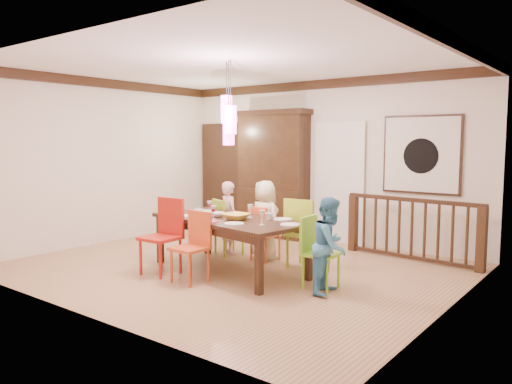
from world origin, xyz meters
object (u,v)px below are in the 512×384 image
Objects in this scene: chair_far_left at (229,223)px; chair_end_right at (321,248)px; dining_table at (229,223)px; person_far_mid at (265,220)px; person_far_left at (229,217)px; china_hutch at (273,173)px; balustrade at (412,228)px; person_end_right at (330,245)px.

chair_far_left is 2.23m from chair_end_right.
chair_end_right is (1.43, 0.07, -0.17)m from dining_table.
person_far_mid is at bearing -147.15° from chair_far_left.
person_far_left is at bearing 17.52° from person_far_mid.
china_hutch reaches higher than balustrade.
person_far_left is at bearing 59.80° from person_end_right.
person_end_right is (0.18, -0.10, 0.07)m from chair_end_right.
person_end_right reaches higher than balustrade.
china_hutch reaches higher than dining_table.
person_far_left is at bearing -79.03° from china_hutch.
china_hutch is 2.05× the size of person_far_left.
person_end_right is at bearing -43.70° from china_hutch.
balustrade reaches higher than chair_end_right.
chair_end_right is 2.12m from balustrade.
dining_table is 2.77m from china_hutch.
balustrade is (0.36, 2.09, -0.01)m from chair_end_right.
dining_table is 1.44m from chair_end_right.
chair_end_right is at bearing 164.44° from person_far_mid.
china_hutch is 2.07× the size of person_end_right.
chair_far_left is at bearing 68.13° from chair_end_right.
china_hutch is at bearing 178.52° from balustrade.
dining_table is at bearing 89.58° from chair_end_right.
person_far_mid is 1.90m from person_end_right.
person_far_mid reaches higher than dining_table.
chair_end_right is at bearing 12.15° from dining_table.
person_far_left is at bearing -31.94° from chair_far_left.
chair_far_left is at bearing 23.37° from person_far_mid.
person_far_left reaches higher than chair_end_right.
person_far_left is at bearing -146.93° from balustrade.
chair_end_right is 0.37× the size of china_hutch.
balustrade is 2.24m from person_far_mid.
china_hutch is at bearing 42.21° from chair_end_right.
balustrade is 1.88× the size of person_end_right.
person_end_right is at bearing -89.28° from balustrade.
chair_far_left is 0.37× the size of china_hutch.
china_hutch is at bearing -55.00° from chair_far_left.
dining_table is 1.62m from person_end_right.
china_hutch is at bearing 121.93° from dining_table.
dining_table is 0.90m from person_far_mid.
person_far_mid is at bearing -58.21° from china_hutch.
person_far_mid is (1.00, -1.62, -0.59)m from china_hutch.
chair_far_left is 0.41× the size of balustrade.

